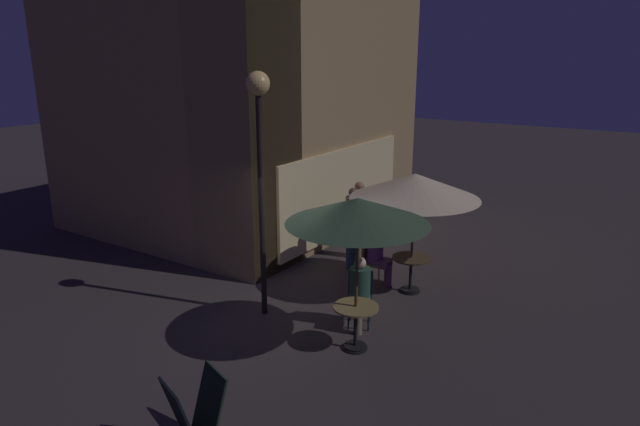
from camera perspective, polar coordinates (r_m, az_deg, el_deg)
name	(u,v)px	position (r m, az deg, el deg)	size (l,w,h in m)	color
ground_plane	(280,322)	(9.94, -4.10, -11.03)	(60.00, 60.00, 0.00)	#372E31
cafe_building	(243,31)	(13.67, -7.84, 17.92)	(7.46, 7.07, 10.00)	#9C7E53
street_lamp_near_corner	(259,134)	(9.32, -6.19, 7.98)	(0.39, 0.39, 4.24)	black
menu_sandwich_board	(195,411)	(7.16, -12.62, -19.05)	(0.79, 0.74, 0.87)	black
cafe_table_0	(356,318)	(8.90, 3.65, -10.64)	(0.71, 0.71, 0.73)	black
cafe_table_1	(411,266)	(11.02, 9.24, -5.40)	(0.74, 0.74, 0.71)	black
patio_umbrella_0	(358,212)	(8.27, 3.86, 0.13)	(2.17, 2.17, 2.47)	black
patio_umbrella_1	(415,186)	(10.55, 9.63, 2.70)	(2.44, 2.44, 2.36)	black
cafe_chair_0	(360,292)	(9.66, 4.11, -8.07)	(0.56, 0.56, 0.94)	black
cafe_chair_1	(370,257)	(11.29, 5.14, -4.44)	(0.44, 0.44, 0.98)	brown
patron_seated_0	(360,289)	(9.48, 4.06, -7.71)	(0.54, 0.47, 1.25)	#82745B
patron_seated_1	(378,253)	(11.20, 5.88, -4.09)	(0.36, 0.54, 1.19)	#5E3461
patron_standing_2	(353,228)	(11.89, 3.35, -1.58)	(0.32, 0.32, 1.80)	#1D324D
patron_standing_3	(359,219)	(12.62, 3.98, -0.65)	(0.34, 0.34, 1.77)	slate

